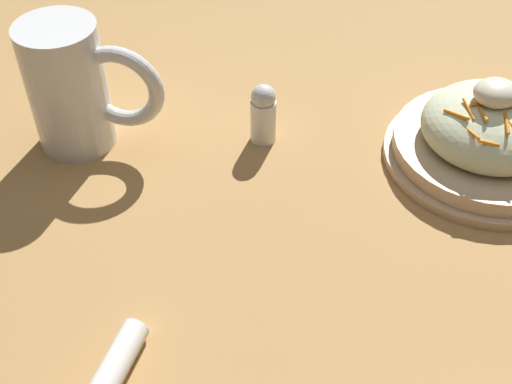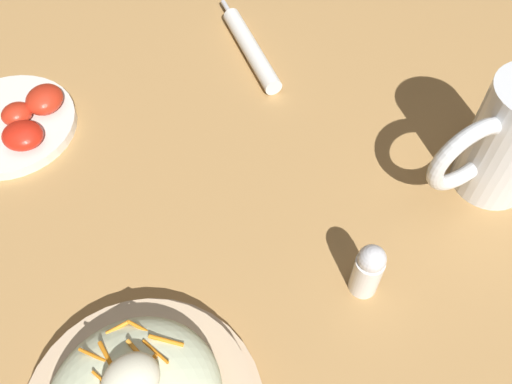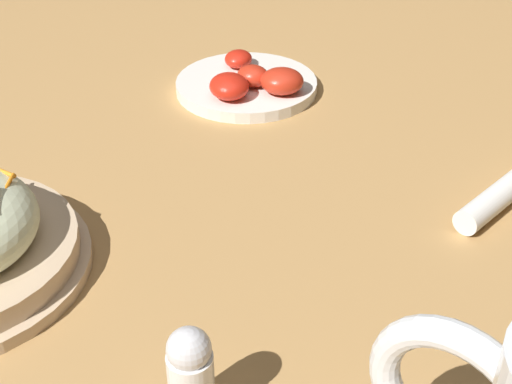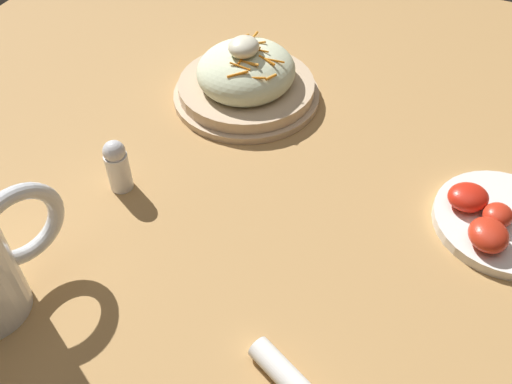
# 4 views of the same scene
# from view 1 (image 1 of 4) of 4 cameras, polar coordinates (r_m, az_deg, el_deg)

# --- Properties ---
(ground_plane) EXTENTS (1.43, 1.43, 0.00)m
(ground_plane) POSITION_cam_1_polar(r_m,az_deg,el_deg) (0.66, 6.29, -6.88)
(ground_plane) COLOR #B2844C
(salad_plate) EXTENTS (0.23, 0.23, 0.11)m
(salad_plate) POSITION_cam_1_polar(r_m,az_deg,el_deg) (0.80, 19.27, 4.50)
(salad_plate) COLOR #D1B28E
(salad_plate) RESTS_ON ground_plane
(beer_mug) EXTENTS (0.16, 0.09, 0.15)m
(beer_mug) POSITION_cam_1_polar(r_m,az_deg,el_deg) (0.79, -15.33, 8.25)
(beer_mug) COLOR white
(beer_mug) RESTS_ON ground_plane
(salt_shaker) EXTENTS (0.03, 0.03, 0.08)m
(salt_shaker) POSITION_cam_1_polar(r_m,az_deg,el_deg) (0.78, 0.62, 6.73)
(salt_shaker) COLOR white
(salt_shaker) RESTS_ON ground_plane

